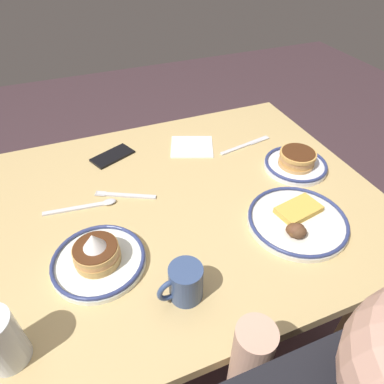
{
  "coord_description": "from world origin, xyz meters",
  "views": [
    {
      "loc": [
        0.27,
        0.72,
        1.41
      ],
      "look_at": [
        -0.01,
        0.01,
        0.76
      ],
      "focal_mm": 31.98,
      "sensor_mm": 36.0,
      "label": 1
    }
  ],
  "objects_px": {
    "drinking_glass": "(1,342)",
    "fork_near": "(125,195)",
    "butter_knife": "(245,145)",
    "tea_spoon": "(90,206)",
    "paper_napkin": "(192,147)",
    "plate_near_main": "(296,162)",
    "cell_phone": "(112,156)",
    "plate_center_pancakes": "(98,258)",
    "plate_far_companion": "(297,221)",
    "coffee_mug": "(185,283)"
  },
  "relations": [
    {
      "from": "drinking_glass",
      "to": "fork_near",
      "type": "distance_m",
      "value": 0.51
    },
    {
      "from": "butter_knife",
      "to": "tea_spoon",
      "type": "xyz_separation_m",
      "value": [
        0.58,
        0.12,
        0.0
      ]
    },
    {
      "from": "drinking_glass",
      "to": "paper_napkin",
      "type": "relative_size",
      "value": 0.88
    },
    {
      "from": "plate_near_main",
      "to": "cell_phone",
      "type": "height_order",
      "value": "plate_near_main"
    },
    {
      "from": "fork_near",
      "to": "tea_spoon",
      "type": "distance_m",
      "value": 0.11
    },
    {
      "from": "fork_near",
      "to": "plate_near_main",
      "type": "bearing_deg",
      "value": 173.01
    },
    {
      "from": "plate_center_pancakes",
      "to": "plate_far_companion",
      "type": "distance_m",
      "value": 0.54
    },
    {
      "from": "plate_center_pancakes",
      "to": "cell_phone",
      "type": "bearing_deg",
      "value": -105.58
    },
    {
      "from": "coffee_mug",
      "to": "plate_far_companion",
      "type": "bearing_deg",
      "value": -165.6
    },
    {
      "from": "cell_phone",
      "to": "tea_spoon",
      "type": "xyz_separation_m",
      "value": [
        0.11,
        0.23,
        0.0
      ]
    },
    {
      "from": "fork_near",
      "to": "butter_knife",
      "type": "relative_size",
      "value": 0.81
    },
    {
      "from": "plate_center_pancakes",
      "to": "paper_napkin",
      "type": "distance_m",
      "value": 0.57
    },
    {
      "from": "plate_far_companion",
      "to": "butter_knife",
      "type": "xyz_separation_m",
      "value": [
        -0.06,
        -0.4,
        -0.01
      ]
    },
    {
      "from": "butter_knife",
      "to": "cell_phone",
      "type": "bearing_deg",
      "value": -13.22
    },
    {
      "from": "cell_phone",
      "to": "fork_near",
      "type": "bearing_deg",
      "value": 64.04
    },
    {
      "from": "plate_center_pancakes",
      "to": "paper_napkin",
      "type": "relative_size",
      "value": 1.54
    },
    {
      "from": "drinking_glass",
      "to": "paper_napkin",
      "type": "distance_m",
      "value": 0.83
    },
    {
      "from": "fork_near",
      "to": "cell_phone",
      "type": "bearing_deg",
      "value": -91.85
    },
    {
      "from": "coffee_mug",
      "to": "drinking_glass",
      "type": "distance_m",
      "value": 0.37
    },
    {
      "from": "coffee_mug",
      "to": "fork_near",
      "type": "xyz_separation_m",
      "value": [
        0.05,
        -0.39,
        -0.04
      ]
    },
    {
      "from": "plate_center_pancakes",
      "to": "plate_far_companion",
      "type": "xyz_separation_m",
      "value": [
        -0.53,
        0.06,
        -0.01
      ]
    },
    {
      "from": "paper_napkin",
      "to": "fork_near",
      "type": "height_order",
      "value": "fork_near"
    },
    {
      "from": "plate_near_main",
      "to": "coffee_mug",
      "type": "height_order",
      "value": "coffee_mug"
    },
    {
      "from": "plate_far_companion",
      "to": "tea_spoon",
      "type": "bearing_deg",
      "value": -28.57
    },
    {
      "from": "cell_phone",
      "to": "plate_far_companion",
      "type": "bearing_deg",
      "value": 104.39
    },
    {
      "from": "plate_near_main",
      "to": "paper_napkin",
      "type": "xyz_separation_m",
      "value": [
        0.28,
        -0.24,
        -0.02
      ]
    },
    {
      "from": "paper_napkin",
      "to": "butter_knife",
      "type": "height_order",
      "value": "butter_knife"
    },
    {
      "from": "coffee_mug",
      "to": "paper_napkin",
      "type": "xyz_separation_m",
      "value": [
        -0.24,
        -0.56,
        -0.05
      ]
    },
    {
      "from": "coffee_mug",
      "to": "cell_phone",
      "type": "xyz_separation_m",
      "value": [
        0.04,
        -0.61,
        -0.04
      ]
    },
    {
      "from": "plate_near_main",
      "to": "paper_napkin",
      "type": "bearing_deg",
      "value": -41.66
    },
    {
      "from": "plate_center_pancakes",
      "to": "drinking_glass",
      "type": "xyz_separation_m",
      "value": [
        0.2,
        0.16,
        0.03
      ]
    },
    {
      "from": "cell_phone",
      "to": "butter_knife",
      "type": "bearing_deg",
      "value": 142.67
    },
    {
      "from": "plate_near_main",
      "to": "drinking_glass",
      "type": "bearing_deg",
      "value": 19.95
    },
    {
      "from": "plate_near_main",
      "to": "plate_center_pancakes",
      "type": "xyz_separation_m",
      "value": [
        0.68,
        0.16,
        0.0
      ]
    },
    {
      "from": "paper_napkin",
      "to": "butter_knife",
      "type": "relative_size",
      "value": 0.69
    },
    {
      "from": "plate_center_pancakes",
      "to": "paper_napkin",
      "type": "bearing_deg",
      "value": -135.2
    },
    {
      "from": "plate_far_companion",
      "to": "butter_knife",
      "type": "height_order",
      "value": "plate_far_companion"
    },
    {
      "from": "paper_napkin",
      "to": "butter_knife",
      "type": "xyz_separation_m",
      "value": [
        -0.18,
        0.06,
        0.0
      ]
    },
    {
      "from": "drinking_glass",
      "to": "tea_spoon",
      "type": "bearing_deg",
      "value": -119.3
    },
    {
      "from": "plate_far_companion",
      "to": "cell_phone",
      "type": "height_order",
      "value": "plate_far_companion"
    },
    {
      "from": "drinking_glass",
      "to": "butter_knife",
      "type": "bearing_deg",
      "value": -147.7
    },
    {
      "from": "plate_center_pancakes",
      "to": "cell_phone",
      "type": "xyz_separation_m",
      "value": [
        -0.12,
        -0.45,
        -0.02
      ]
    },
    {
      "from": "tea_spoon",
      "to": "fork_near",
      "type": "bearing_deg",
      "value": -175.47
    },
    {
      "from": "plate_far_companion",
      "to": "coffee_mug",
      "type": "height_order",
      "value": "coffee_mug"
    },
    {
      "from": "fork_near",
      "to": "tea_spoon",
      "type": "height_order",
      "value": "tea_spoon"
    },
    {
      "from": "plate_near_main",
      "to": "tea_spoon",
      "type": "distance_m",
      "value": 0.67
    },
    {
      "from": "paper_napkin",
      "to": "drinking_glass",
      "type": "bearing_deg",
      "value": 42.93
    },
    {
      "from": "plate_far_companion",
      "to": "cell_phone",
      "type": "xyz_separation_m",
      "value": [
        0.41,
        -0.51,
        -0.01
      ]
    },
    {
      "from": "cell_phone",
      "to": "paper_napkin",
      "type": "xyz_separation_m",
      "value": [
        -0.28,
        0.05,
        -0.0
      ]
    },
    {
      "from": "plate_near_main",
      "to": "drinking_glass",
      "type": "distance_m",
      "value": 0.94
    }
  ]
}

